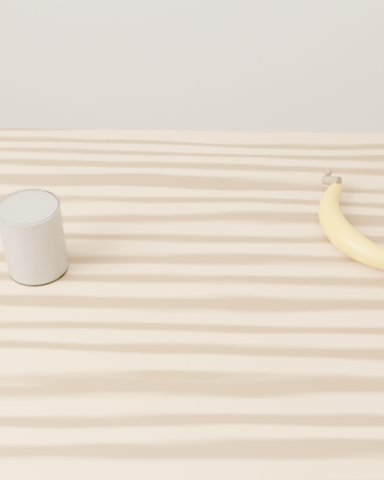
{
  "coord_description": "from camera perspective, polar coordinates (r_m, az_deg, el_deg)",
  "views": [
    {
      "loc": [
        0.02,
        -0.8,
        1.56
      ],
      "look_at": [
        -0.0,
        0.0,
        0.93
      ],
      "focal_mm": 50.0,
      "sensor_mm": 36.0,
      "label": 1
    }
  ],
  "objects": [
    {
      "name": "table",
      "position": [
        1.12,
        0.08,
        -6.54
      ],
      "size": [
        1.2,
        0.8,
        0.9
      ],
      "color": "#AC7D43",
      "rests_on": "ground"
    },
    {
      "name": "banana",
      "position": [
        1.07,
        12.53,
        0.55
      ],
      "size": [
        0.24,
        0.36,
        0.04
      ],
      "primitive_type": null,
      "rotation": [
        0.0,
        0.0,
        0.39
      ],
      "color": "#D09E00",
      "rests_on": "table"
    },
    {
      "name": "smoothie_glass",
      "position": [
        1.01,
        -13.37,
        0.22
      ],
      "size": [
        0.09,
        0.09,
        0.11
      ],
      "color": "white",
      "rests_on": "table"
    }
  ]
}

